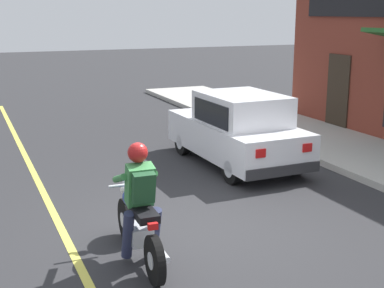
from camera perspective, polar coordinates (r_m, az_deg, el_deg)
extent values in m
plane|color=#2B2B2D|center=(8.10, 0.22, -9.47)|extent=(80.00, 80.00, 0.00)
cube|color=#ADAAA3|center=(13.18, 16.06, -0.47)|extent=(2.60, 22.00, 0.14)
cube|color=#D1C64C|center=(10.40, -15.75, -4.64)|extent=(0.12, 19.80, 0.01)
cube|color=#2D2319|center=(15.33, 15.28, 5.28)|extent=(0.04, 0.90, 2.10)
cylinder|color=black|center=(7.83, -7.05, -7.99)|extent=(0.12, 0.62, 0.62)
cylinder|color=silver|center=(7.83, -7.05, -7.99)|extent=(0.13, 0.22, 0.22)
cylinder|color=black|center=(6.59, -4.00, -12.28)|extent=(0.12, 0.62, 0.62)
cylinder|color=silver|center=(6.59, -4.00, -12.28)|extent=(0.13, 0.22, 0.22)
cube|color=silver|center=(7.13, -5.57, -9.52)|extent=(0.30, 0.41, 0.24)
ellipsoid|color=#1E3899|center=(7.20, -6.19, -5.77)|extent=(0.32, 0.53, 0.24)
cube|color=black|center=(6.78, -5.12, -7.38)|extent=(0.28, 0.57, 0.10)
cylinder|color=silver|center=(7.63, -6.94, -6.06)|extent=(0.08, 0.33, 0.68)
cylinder|color=silver|center=(7.43, -6.77, -4.33)|extent=(0.56, 0.06, 0.04)
sphere|color=silver|center=(7.62, -7.07, -4.81)|extent=(0.16, 0.16, 0.16)
cylinder|color=silver|center=(6.86, -3.32, -11.36)|extent=(0.10, 0.55, 0.08)
cube|color=red|center=(6.46, -4.19, -8.75)|extent=(0.12, 0.06, 0.08)
cylinder|color=#282D4C|center=(7.01, -6.86, -9.63)|extent=(0.15, 0.36, 0.71)
cylinder|color=#282D4C|center=(7.10, -4.01, -9.25)|extent=(0.15, 0.36, 0.71)
cube|color=#387F42|center=(6.84, -5.60, -4.36)|extent=(0.35, 0.34, 0.57)
cylinder|color=#387F42|center=(7.00, -7.71, -3.64)|extent=(0.11, 0.52, 0.26)
cylinder|color=#387F42|center=(7.10, -4.57, -3.31)|extent=(0.11, 0.52, 0.26)
sphere|color=#A51919|center=(6.78, -5.81, -0.92)|extent=(0.26, 0.26, 0.26)
cube|color=#1E4728|center=(6.68, -5.23, -4.60)|extent=(0.29, 0.25, 0.42)
cylinder|color=black|center=(12.36, -0.98, 0.24)|extent=(0.19, 0.60, 0.60)
cylinder|color=silver|center=(12.36, -0.98, 0.24)|extent=(0.20, 0.33, 0.33)
cylinder|color=black|center=(12.98, 4.88, 0.86)|extent=(0.19, 0.60, 0.60)
cylinder|color=silver|center=(12.98, 4.88, 0.86)|extent=(0.20, 0.33, 0.33)
cylinder|color=black|center=(10.27, 4.33, -2.64)|extent=(0.19, 0.60, 0.60)
cylinder|color=silver|center=(10.27, 4.33, -2.64)|extent=(0.20, 0.33, 0.33)
cylinder|color=black|center=(11.01, 10.94, -1.72)|extent=(0.19, 0.60, 0.60)
cylinder|color=silver|center=(11.01, 10.94, -1.72)|extent=(0.20, 0.33, 0.33)
cube|color=silver|center=(11.55, 4.66, 0.75)|extent=(1.69, 3.72, 0.70)
cube|color=silver|center=(11.20, 5.34, 3.68)|extent=(1.47, 1.92, 0.66)
cube|color=black|center=(11.97, 3.29, 4.12)|extent=(1.33, 0.37, 0.51)
cube|color=black|center=(10.87, 2.01, 3.31)|extent=(0.05, 1.52, 0.46)
cube|color=black|center=(11.58, 8.47, 3.82)|extent=(0.05, 1.52, 0.46)
cube|color=silver|center=(12.94, -1.28, 2.77)|extent=(0.24, 0.04, 0.14)
cube|color=red|center=(9.71, 7.33, -1.00)|extent=(0.20, 0.04, 0.16)
cube|color=silver|center=(13.36, 2.74, 3.11)|extent=(0.24, 0.04, 0.14)
cube|color=red|center=(10.26, 12.19, -0.38)|extent=(0.20, 0.04, 0.16)
cube|color=#28282B|center=(13.19, 0.82, 1.34)|extent=(1.61, 0.14, 0.20)
cube|color=#28282B|center=(10.10, 9.64, -2.79)|extent=(1.61, 0.14, 0.20)
cube|color=black|center=(16.17, 9.44, 2.81)|extent=(0.36, 0.36, 0.04)
cone|color=orange|center=(16.12, 9.48, 3.85)|extent=(0.28, 0.28, 0.56)
cylinder|color=white|center=(16.11, 9.49, 3.92)|extent=(0.20, 0.20, 0.08)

